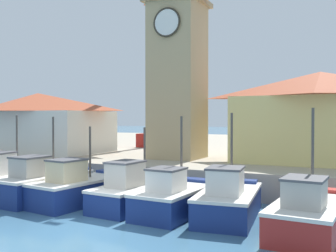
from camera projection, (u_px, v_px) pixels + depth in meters
The scene contains 13 objects.
ground_plane at pixel (87, 224), 14.61m from camera, with size 300.00×300.00×0.00m, color teal.
quay_wharf at pixel (254, 151), 38.39m from camera, with size 120.00×40.00×1.37m, color #A89E89.
fishing_boat_far_left at pixel (9, 180), 20.33m from camera, with size 2.46×4.67×4.10m.
fishing_boat_left_outer at pixel (43, 184), 19.02m from camera, with size 2.41×5.05×4.03m.
fishing_boat_left_inner at pixel (80, 188), 18.14m from camera, with size 2.62×5.12×3.56m.
fishing_boat_mid_left at pixel (136, 191), 17.47m from camera, with size 2.29×5.19×3.53m.
fishing_boat_center at pixel (175, 198), 16.12m from camera, with size 2.28×4.51×4.04m.
fishing_boat_mid_right at pixel (229, 200), 15.48m from camera, with size 2.63×4.83×4.17m.
fishing_boat_right_inner at pixel (309, 213), 13.44m from camera, with size 2.43×5.06×4.33m.
clock_tower at pixel (178, 54), 25.17m from camera, with size 3.55×3.55×14.25m.
warehouse_left at pixel (38, 122), 30.32m from camera, with size 11.07×6.27×4.50m.
warehouse_right at pixel (320, 116), 22.60m from camera, with size 9.86×5.44×5.25m.
port_crane_near at pixel (152, 68), 34.77m from camera, with size 2.00×8.02×19.09m.
Camera 1 is at (9.03, -11.78, 3.98)m, focal length 42.00 mm.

